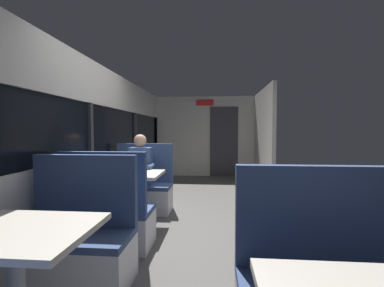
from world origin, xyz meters
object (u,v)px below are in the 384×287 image
Objects in this scene: bench_near_window_facing_entry at (77,246)px; dining_table_mid_window at (129,180)px; dining_table_near_window at (15,245)px; seated_passenger at (141,179)px; bench_mid_window_facing_entry at (142,191)px; bench_mid_window_facing_end at (109,219)px.

bench_near_window_facing_entry is 1.43m from dining_table_mid_window.
dining_table_near_window is 2.72m from seated_passenger.
dining_table_mid_window is at bearing -90.00° from bench_mid_window_facing_entry.
dining_table_mid_window is at bearing -90.00° from seated_passenger.
bench_near_window_facing_entry is at bearing -90.00° from dining_table_mid_window.
bench_near_window_facing_entry and bench_mid_window_facing_end have the same top height.
dining_table_mid_window is (0.00, 2.09, 0.00)m from dining_table_near_window.
bench_mid_window_facing_end is 0.87× the size of seated_passenger.
bench_mid_window_facing_end is 1.40m from bench_mid_window_facing_entry.
seated_passenger is at bearing 90.00° from bench_near_window_facing_entry.
bench_mid_window_facing_entry is at bearing 90.00° from dining_table_near_window.
seated_passenger reaches higher than dining_table_near_window.
dining_table_near_window and dining_table_mid_window have the same top height.
dining_table_near_window is at bearing -90.00° from bench_mid_window_facing_end.
bench_mid_window_facing_entry is (0.00, 1.40, 0.00)m from bench_mid_window_facing_end.
bench_mid_window_facing_end is 1.00× the size of bench_mid_window_facing_entry.
bench_mid_window_facing_end is at bearing 90.00° from bench_near_window_facing_entry.
bench_mid_window_facing_entry reaches higher than dining_table_mid_window.
dining_table_mid_window is at bearing 90.00° from bench_mid_window_facing_end.
dining_table_mid_window is at bearing 90.00° from dining_table_near_window.
bench_mid_window_facing_end is (0.00, 1.39, -0.31)m from dining_table_near_window.
bench_mid_window_facing_end is (0.00, -0.70, -0.31)m from dining_table_mid_window.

